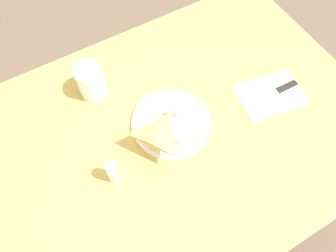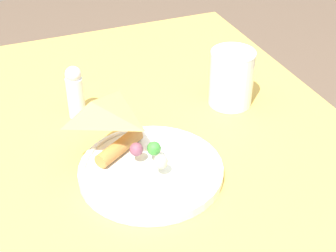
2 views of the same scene
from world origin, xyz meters
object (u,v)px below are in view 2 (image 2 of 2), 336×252
plate_pizza (149,167)px  salt_shaker (75,92)px  milk_glass (231,80)px  dining_table (141,230)px

plate_pizza → salt_shaker: (0.21, 0.06, 0.04)m
salt_shaker → milk_glass: bearing=-103.0°
plate_pizza → salt_shaker: salt_shaker is taller
milk_glass → salt_shaker: bearing=77.0°
plate_pizza → salt_shaker: 0.22m
dining_table → milk_glass: milk_glass is taller
dining_table → milk_glass: bearing=-57.2°
dining_table → milk_glass: (0.16, -0.24, 0.16)m
plate_pizza → milk_glass: (0.14, -0.22, 0.03)m
dining_table → plate_pizza: bearing=-61.1°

